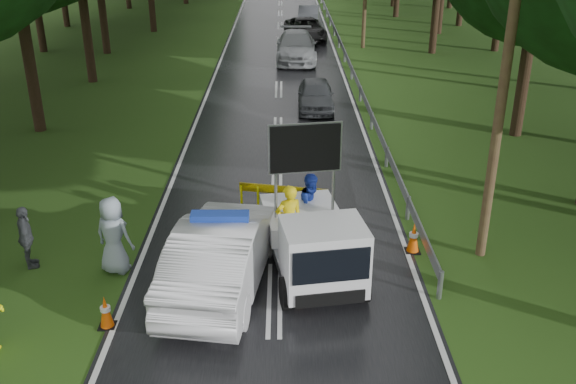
{
  "coord_description": "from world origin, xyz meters",
  "views": [
    {
      "loc": [
        0.2,
        -12.18,
        8.07
      ],
      "look_at": [
        0.33,
        2.99,
        1.3
      ],
      "focal_mm": 40.0,
      "sensor_mm": 36.0,
      "label": 1
    }
  ],
  "objects_px": {
    "police_sedan": "(222,253)",
    "barrier": "(283,194)",
    "officer": "(289,221)",
    "queue_car_second": "(296,47)",
    "queue_car_fourth": "(309,16)",
    "work_truck": "(314,242)",
    "queue_car_first": "(316,95)",
    "civilian": "(312,206)",
    "queue_car_third": "(305,29)"
  },
  "relations": [
    {
      "from": "officer",
      "to": "civilian",
      "type": "relative_size",
      "value": 1.07
    },
    {
      "from": "work_truck",
      "to": "officer",
      "type": "bearing_deg",
      "value": 109.8
    },
    {
      "from": "police_sedan",
      "to": "work_truck",
      "type": "distance_m",
      "value": 2.15
    },
    {
      "from": "work_truck",
      "to": "police_sedan",
      "type": "bearing_deg",
      "value": -177.9
    },
    {
      "from": "queue_car_third",
      "to": "officer",
      "type": "bearing_deg",
      "value": -98.18
    },
    {
      "from": "barrier",
      "to": "queue_car_first",
      "type": "relative_size",
      "value": 0.65
    },
    {
      "from": "police_sedan",
      "to": "barrier",
      "type": "distance_m",
      "value": 3.72
    },
    {
      "from": "police_sedan",
      "to": "queue_car_first",
      "type": "relative_size",
      "value": 1.43
    },
    {
      "from": "work_truck",
      "to": "queue_car_first",
      "type": "relative_size",
      "value": 1.2
    },
    {
      "from": "queue_car_fourth",
      "to": "queue_car_second",
      "type": "bearing_deg",
      "value": -90.98
    },
    {
      "from": "barrier",
      "to": "queue_car_fourth",
      "type": "bearing_deg",
      "value": 98.5
    },
    {
      "from": "civilian",
      "to": "queue_car_third",
      "type": "xyz_separation_m",
      "value": [
        0.71,
        27.39,
        -0.18
      ]
    },
    {
      "from": "civilian",
      "to": "police_sedan",
      "type": "bearing_deg",
      "value": -170.73
    },
    {
      "from": "barrier",
      "to": "queue_car_first",
      "type": "distance_m",
      "value": 10.86
    },
    {
      "from": "officer",
      "to": "queue_car_second",
      "type": "distance_m",
      "value": 22.4
    },
    {
      "from": "officer",
      "to": "queue_car_first",
      "type": "xyz_separation_m",
      "value": [
        1.27,
        12.77,
        -0.31
      ]
    },
    {
      "from": "police_sedan",
      "to": "barrier",
      "type": "bearing_deg",
      "value": -103.97
    },
    {
      "from": "police_sedan",
      "to": "queue_car_fourth",
      "type": "height_order",
      "value": "police_sedan"
    },
    {
      "from": "barrier",
      "to": "queue_car_second",
      "type": "height_order",
      "value": "queue_car_second"
    },
    {
      "from": "queue_car_third",
      "to": "queue_car_fourth",
      "type": "bearing_deg",
      "value": 80.19
    },
    {
      "from": "work_truck",
      "to": "barrier",
      "type": "bearing_deg",
      "value": 93.71
    },
    {
      "from": "barrier",
      "to": "police_sedan",
      "type": "bearing_deg",
      "value": -100.31
    },
    {
      "from": "queue_car_second",
      "to": "queue_car_third",
      "type": "height_order",
      "value": "queue_car_second"
    },
    {
      "from": "work_truck",
      "to": "civilian",
      "type": "bearing_deg",
      "value": 79.16
    },
    {
      "from": "queue_car_first",
      "to": "civilian",
      "type": "bearing_deg",
      "value": -92.01
    },
    {
      "from": "officer",
      "to": "queue_car_third",
      "type": "bearing_deg",
      "value": -112.52
    },
    {
      "from": "police_sedan",
      "to": "work_truck",
      "type": "bearing_deg",
      "value": -160.23
    },
    {
      "from": "work_truck",
      "to": "civilian",
      "type": "height_order",
      "value": "work_truck"
    },
    {
      "from": "police_sedan",
      "to": "barrier",
      "type": "relative_size",
      "value": 2.2
    },
    {
      "from": "work_truck",
      "to": "queue_car_second",
      "type": "height_order",
      "value": "work_truck"
    },
    {
      "from": "queue_car_second",
      "to": "queue_car_fourth",
      "type": "relative_size",
      "value": 1.32
    },
    {
      "from": "barrier",
      "to": "queue_car_second",
      "type": "xyz_separation_m",
      "value": [
        0.76,
        20.39,
        0.01
      ]
    },
    {
      "from": "police_sedan",
      "to": "civilian",
      "type": "bearing_deg",
      "value": -123.22
    },
    {
      "from": "queue_car_third",
      "to": "queue_car_first",
      "type": "bearing_deg",
      "value": -95.71
    },
    {
      "from": "police_sedan",
      "to": "queue_car_first",
      "type": "distance_m",
      "value": 14.49
    },
    {
      "from": "work_truck",
      "to": "queue_car_third",
      "type": "relative_size",
      "value": 0.88
    },
    {
      "from": "work_truck",
      "to": "officer",
      "type": "xyz_separation_m",
      "value": [
        -0.57,
        1.01,
        0.03
      ]
    },
    {
      "from": "barrier",
      "to": "officer",
      "type": "bearing_deg",
      "value": -74.2
    },
    {
      "from": "police_sedan",
      "to": "civilian",
      "type": "distance_m",
      "value": 3.26
    },
    {
      "from": "barrier",
      "to": "queue_car_third",
      "type": "bearing_deg",
      "value": 98.71
    },
    {
      "from": "civilian",
      "to": "queue_car_fourth",
      "type": "distance_m",
      "value": 33.41
    },
    {
      "from": "queue_car_second",
      "to": "queue_car_third",
      "type": "bearing_deg",
      "value": 83.87
    },
    {
      "from": "queue_car_third",
      "to": "queue_car_second",
      "type": "bearing_deg",
      "value": -102.24
    },
    {
      "from": "queue_car_fourth",
      "to": "civilian",
      "type": "bearing_deg",
      "value": -87.45
    },
    {
      "from": "queue_car_first",
      "to": "queue_car_second",
      "type": "xyz_separation_m",
      "value": [
        -0.65,
        9.62,
        0.15
      ]
    },
    {
      "from": "barrier",
      "to": "work_truck",
      "type": "bearing_deg",
      "value": -64.98
    },
    {
      "from": "police_sedan",
      "to": "officer",
      "type": "height_order",
      "value": "officer"
    },
    {
      "from": "officer",
      "to": "queue_car_fourth",
      "type": "xyz_separation_m",
      "value": [
        1.78,
        34.39,
        -0.27
      ]
    },
    {
      "from": "officer",
      "to": "civilian",
      "type": "xyz_separation_m",
      "value": [
        0.62,
        1.0,
        -0.06
      ]
    },
    {
      "from": "queue_car_second",
      "to": "queue_car_fourth",
      "type": "distance_m",
      "value": 12.06
    }
  ]
}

